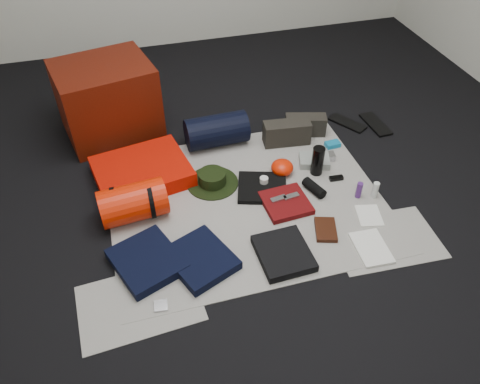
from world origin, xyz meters
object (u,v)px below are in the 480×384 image
object	(u,v)px
stuff_sack	(133,203)
paperback_book	(326,230)
navy_duffel	(217,131)
compact_camera	(326,157)
red_cabinet	(107,100)
water_bottle	(318,161)
sleeping_pad	(142,172)

from	to	relation	value
stuff_sack	paperback_book	xyz separation A→B (m)	(1.01, -0.40, -0.10)
navy_duffel	compact_camera	bearing A→B (deg)	-31.27
red_cabinet	water_bottle	size ratio (longest dim) A/B	3.16
red_cabinet	navy_duffel	size ratio (longest dim) A/B	1.48
navy_duffel	red_cabinet	bearing A→B (deg)	150.10
red_cabinet	sleeping_pad	bearing A→B (deg)	-89.03
red_cabinet	paperback_book	distance (m)	1.70
compact_camera	stuff_sack	bearing A→B (deg)	-163.93
red_cabinet	navy_duffel	xyz separation A→B (m)	(0.67, -0.35, -0.14)
paperback_book	navy_duffel	bearing A→B (deg)	129.54
stuff_sack	water_bottle	distance (m)	1.16
sleeping_pad	water_bottle	world-z (taller)	water_bottle
navy_duffel	compact_camera	world-z (taller)	navy_duffel
sleeping_pad	paperback_book	xyz separation A→B (m)	(0.93, -0.73, -0.04)
compact_camera	paperback_book	bearing A→B (deg)	-106.02
water_bottle	paperback_book	size ratio (longest dim) A/B	1.10
sleeping_pad	compact_camera	size ratio (longest dim) A/B	5.04
water_bottle	compact_camera	size ratio (longest dim) A/B	1.74
red_cabinet	sleeping_pad	world-z (taller)	red_cabinet
stuff_sack	paperback_book	bearing A→B (deg)	-21.83
stuff_sack	compact_camera	bearing A→B (deg)	8.57
sleeping_pad	navy_duffel	bearing A→B (deg)	22.79
stuff_sack	compact_camera	xyz separation A→B (m)	(1.27, 0.19, -0.09)
red_cabinet	stuff_sack	xyz separation A→B (m)	(0.05, -0.91, -0.14)
water_bottle	red_cabinet	bearing A→B (deg)	145.59
sleeping_pad	navy_duffel	distance (m)	0.58
red_cabinet	paperback_book	bearing A→B (deg)	-63.27
red_cabinet	stuff_sack	bearing A→B (deg)	-98.84
sleeping_pad	red_cabinet	bearing A→B (deg)	103.19
sleeping_pad	navy_duffel	world-z (taller)	navy_duffel
red_cabinet	compact_camera	world-z (taller)	red_cabinet
stuff_sack	water_bottle	xyz separation A→B (m)	(1.15, 0.08, -0.01)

